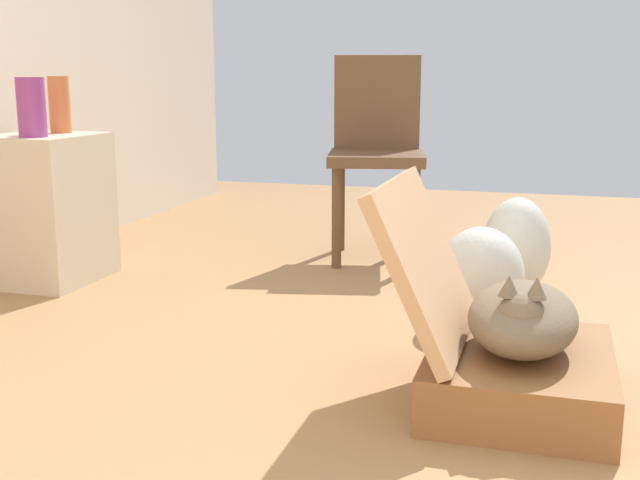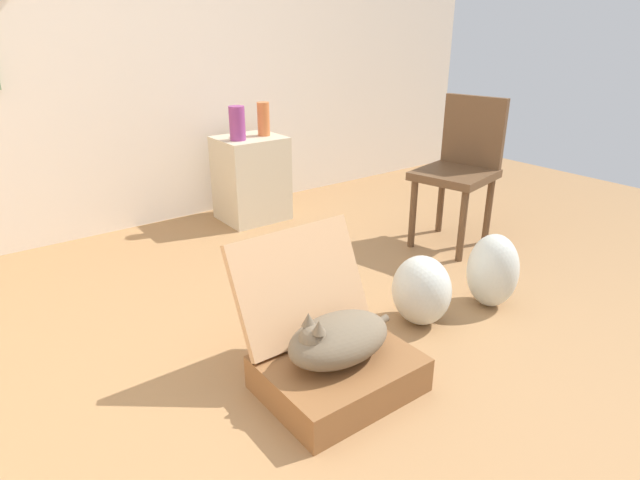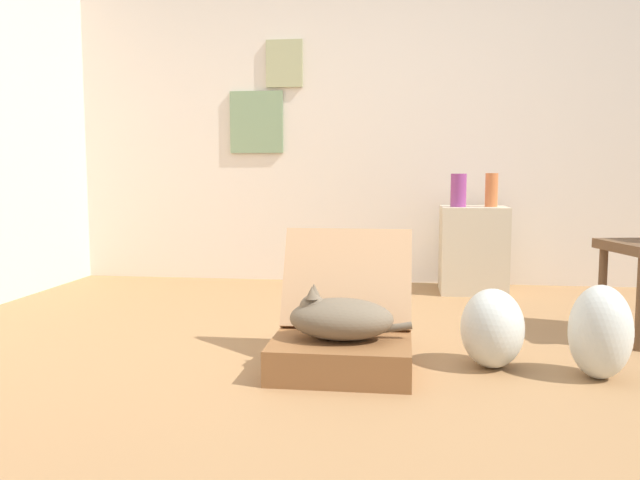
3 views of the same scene
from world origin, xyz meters
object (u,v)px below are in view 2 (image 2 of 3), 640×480
(suitcase_base, at_px, (338,373))
(cat, at_px, (337,339))
(side_table, at_px, (251,179))
(chair, at_px, (461,166))
(plastic_bag_white, at_px, (421,290))
(plastic_bag_clear, at_px, (493,271))
(vase_tall, at_px, (237,123))
(vase_short, at_px, (263,119))

(suitcase_base, bearing_deg, cat, 177.51)
(side_table, height_order, chair, chair)
(plastic_bag_white, height_order, plastic_bag_clear, plastic_bag_clear)
(cat, xyz_separation_m, vase_tall, (0.64, 1.92, 0.49))
(plastic_bag_clear, xyz_separation_m, chair, (0.53, 0.68, 0.33))
(cat, xyz_separation_m, plastic_bag_clear, (1.07, 0.07, -0.04))
(plastic_bag_white, bearing_deg, vase_tall, 90.30)
(plastic_bag_white, xyz_separation_m, chair, (0.95, 0.59, 0.35))
(cat, relative_size, plastic_bag_white, 1.50)
(cat, bearing_deg, vase_short, 65.91)
(plastic_bag_clear, height_order, chair, chair)
(plastic_bag_white, relative_size, vase_tall, 1.50)
(vase_short, bearing_deg, suitcase_base, -113.89)
(plastic_bag_clear, bearing_deg, plastic_bag_white, 167.04)
(chair, bearing_deg, side_table, -157.86)
(cat, distance_m, plastic_bag_white, 0.68)
(plastic_bag_clear, distance_m, side_table, 1.93)
(side_table, distance_m, vase_short, 0.44)
(cat, bearing_deg, vase_tall, 71.48)
(side_table, height_order, vase_tall, vase_tall)
(cat, bearing_deg, plastic_bag_white, 14.24)
(plastic_bag_white, height_order, vase_short, vase_short)
(suitcase_base, distance_m, chair, 1.82)
(vase_short, height_order, chair, chair)
(plastic_bag_white, height_order, vase_tall, vase_tall)
(cat, xyz_separation_m, plastic_bag_white, (0.65, 0.17, -0.06))
(side_table, distance_m, chair, 1.50)
(cat, distance_m, chair, 1.79)
(side_table, bearing_deg, plastic_bag_clear, -80.61)
(suitcase_base, xyz_separation_m, plastic_bag_clear, (1.06, 0.07, 0.12))
(side_table, relative_size, vase_short, 2.61)
(vase_tall, relative_size, chair, 0.25)
(plastic_bag_white, xyz_separation_m, vase_tall, (-0.01, 1.76, 0.56))
(suitcase_base, bearing_deg, vase_short, 66.11)
(plastic_bag_white, xyz_separation_m, vase_short, (0.22, 1.79, 0.56))
(plastic_bag_clear, bearing_deg, cat, -176.31)
(plastic_bag_clear, height_order, vase_short, vase_short)
(suitcase_base, height_order, chair, chair)
(plastic_bag_white, bearing_deg, suitcase_base, -165.55)
(plastic_bag_clear, relative_size, vase_tall, 1.69)
(plastic_bag_clear, bearing_deg, vase_tall, 103.03)
(suitcase_base, distance_m, plastic_bag_white, 0.67)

